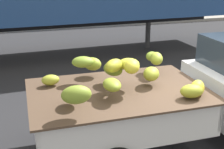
# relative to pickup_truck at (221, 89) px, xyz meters

# --- Properties ---
(ground) EXTENTS (220.00, 220.00, 0.00)m
(ground) POSITION_rel_pickup_truck_xyz_m (-0.76, -0.15, -0.89)
(ground) COLOR #28282B
(curb_strip) EXTENTS (80.00, 0.80, 0.16)m
(curb_strip) POSITION_rel_pickup_truck_xyz_m (-0.76, 10.74, -0.81)
(curb_strip) COLOR gray
(curb_strip) RESTS_ON ground
(pickup_truck) EXTENTS (4.75, 1.83, 1.70)m
(pickup_truck) POSITION_rel_pickup_truck_xyz_m (0.00, 0.00, 0.00)
(pickup_truck) COLOR white
(pickup_truck) RESTS_ON ground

